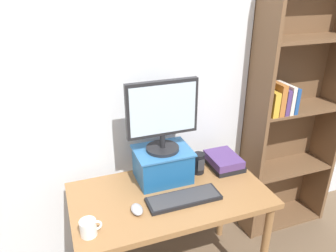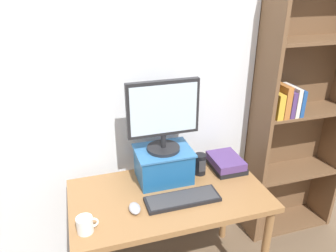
# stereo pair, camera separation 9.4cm
# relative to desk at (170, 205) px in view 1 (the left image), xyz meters

# --- Properties ---
(back_wall) EXTENTS (7.00, 0.08, 2.60)m
(back_wall) POSITION_rel_desk_xyz_m (0.00, 0.45, 0.66)
(back_wall) COLOR silver
(back_wall) RESTS_ON ground_plane
(desk) EXTENTS (1.19, 0.65, 0.74)m
(desk) POSITION_rel_desk_xyz_m (0.00, 0.00, 0.00)
(desk) COLOR olive
(desk) RESTS_ON ground_plane
(bookshelf_unit) EXTENTS (0.73, 0.28, 2.05)m
(bookshelf_unit) POSITION_rel_desk_xyz_m (1.10, 0.30, 0.39)
(bookshelf_unit) COLOR brown
(bookshelf_unit) RESTS_ON ground_plane
(riser_box) EXTENTS (0.35, 0.28, 0.21)m
(riser_box) POSITION_rel_desk_xyz_m (0.01, 0.16, 0.20)
(riser_box) COLOR #195189
(riser_box) RESTS_ON desk
(computer_monitor) EXTENTS (0.44, 0.21, 0.45)m
(computer_monitor) POSITION_rel_desk_xyz_m (0.01, 0.16, 0.54)
(computer_monitor) COLOR black
(computer_monitor) RESTS_ON riser_box
(keyboard) EXTENTS (0.44, 0.15, 0.02)m
(keyboard) POSITION_rel_desk_xyz_m (0.05, -0.10, 0.10)
(keyboard) COLOR black
(keyboard) RESTS_ON desk
(computer_mouse) EXTENTS (0.06, 0.10, 0.04)m
(computer_mouse) POSITION_rel_desk_xyz_m (-0.23, -0.10, 0.11)
(computer_mouse) COLOR #99999E
(computer_mouse) RESTS_ON desk
(book_stack) EXTENTS (0.21, 0.25, 0.09)m
(book_stack) POSITION_rel_desk_xyz_m (0.45, 0.15, 0.14)
(book_stack) COLOR black
(book_stack) RESTS_ON desk
(coffee_mug) EXTENTS (0.11, 0.08, 0.09)m
(coffee_mug) POSITION_rel_desk_xyz_m (-0.51, -0.19, 0.14)
(coffee_mug) COLOR white
(coffee_mug) RESTS_ON desk
(desk_speaker) EXTENTS (0.08, 0.08, 0.14)m
(desk_speaker) POSITION_rel_desk_xyz_m (0.26, 0.15, 0.16)
(desk_speaker) COLOR black
(desk_speaker) RESTS_ON desk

